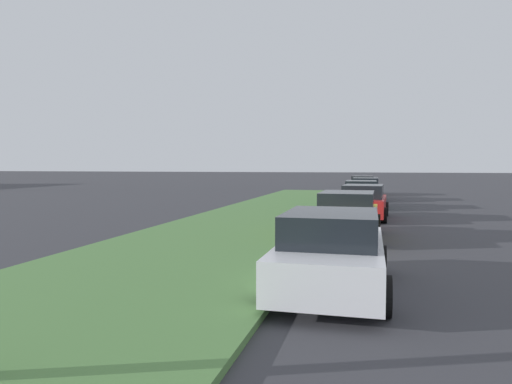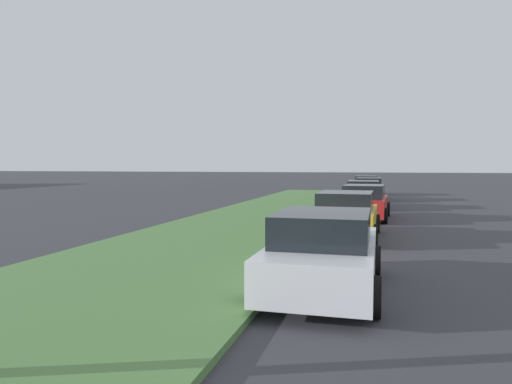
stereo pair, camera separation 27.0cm
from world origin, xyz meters
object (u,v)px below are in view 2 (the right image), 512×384
object	(u,v)px
parked_car_white	(324,252)
parked_car_red	(364,202)
parked_car_black	(369,189)
parked_car_orange	(367,186)
parked_car_yellow	(346,216)
parked_car_green	(363,195)

from	to	relation	value
parked_car_white	parked_car_red	distance (m)	11.83
parked_car_black	parked_car_red	bearing A→B (deg)	-179.50
parked_car_red	parked_car_orange	bearing A→B (deg)	4.14
parked_car_black	parked_car_orange	bearing A→B (deg)	3.10
parked_car_yellow	parked_car_orange	distance (m)	22.04
parked_car_white	parked_car_green	xyz separation A→B (m)	(17.19, -0.13, 0.00)
parked_car_white	parked_car_red	bearing A→B (deg)	-1.78
parked_car_white	parked_car_red	size ratio (longest dim) A/B	0.98
parked_car_red	parked_car_orange	xyz separation A→B (m)	(16.59, 0.35, 0.00)
parked_car_yellow	parked_car_green	world-z (taller)	same
parked_car_yellow	parked_car_red	distance (m)	5.46
parked_car_black	parked_car_orange	size ratio (longest dim) A/B	0.99
parked_car_green	parked_car_white	bearing A→B (deg)	178.86
parked_car_yellow	parked_car_red	world-z (taller)	same
parked_car_yellow	parked_car_green	distance (m)	10.82
parked_car_red	parked_car_green	xyz separation A→B (m)	(5.37, 0.22, 0.00)
parked_car_red	parked_car_orange	world-z (taller)	same
parked_car_white	parked_car_red	xyz separation A→B (m)	(11.83, -0.35, 0.00)
parked_car_yellow	parked_car_white	bearing A→B (deg)	-178.44
parked_car_yellow	parked_car_red	size ratio (longest dim) A/B	0.99
parked_car_green	parked_car_black	size ratio (longest dim) A/B	1.00
parked_car_red	parked_car_black	world-z (taller)	same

